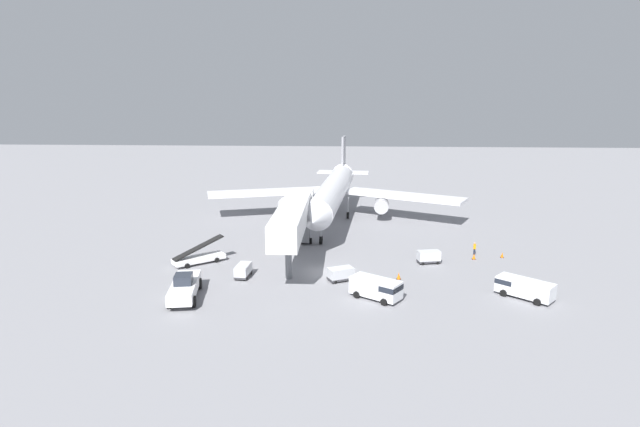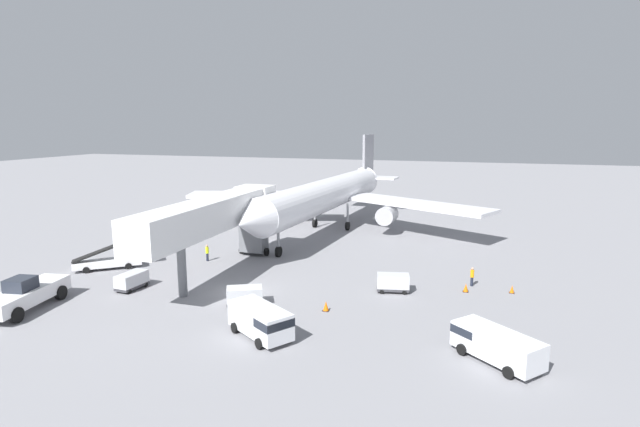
# 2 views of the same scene
# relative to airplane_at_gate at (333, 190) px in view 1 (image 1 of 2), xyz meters

# --- Properties ---
(ground_plane) EXTENTS (300.00, 300.00, 0.00)m
(ground_plane) POSITION_rel_airplane_at_gate_xyz_m (-0.00, -25.53, -4.63)
(ground_plane) COLOR gray
(airplane_at_gate) EXTENTS (41.37, 43.54, 11.87)m
(airplane_at_gate) POSITION_rel_airplane_at_gate_xyz_m (0.00, 0.00, 0.00)
(airplane_at_gate) COLOR silver
(airplane_at_gate) RESTS_ON ground
(jet_bridge) EXTENTS (3.47, 21.00, 7.18)m
(jet_bridge) POSITION_rel_airplane_at_gate_xyz_m (-3.90, -21.63, 0.79)
(jet_bridge) COLOR silver
(jet_bridge) RESTS_ON ground
(pushback_tug) EXTENTS (3.51, 7.48, 2.52)m
(pushback_tug) POSITION_rel_airplane_at_gate_xyz_m (-13.20, -33.74, -3.47)
(pushback_tug) COLOR white
(pushback_tug) RESTS_ON ground
(belt_loader_truck) EXTENTS (5.86, 5.25, 2.98)m
(belt_loader_truck) POSITION_rel_airplane_at_gate_xyz_m (-14.92, -23.25, -3.88)
(belt_loader_truck) COLOR white
(belt_loader_truck) RESTS_ON ground
(service_van_far_center) EXTENTS (5.31, 4.93, 1.81)m
(service_van_far_center) POSITION_rel_airplane_at_gate_xyz_m (19.41, -31.63, -3.57)
(service_van_far_center) COLOR silver
(service_van_far_center) RESTS_ON ground
(service_van_near_left) EXTENTS (5.20, 4.39, 1.98)m
(service_van_near_left) POSITION_rel_airplane_at_gate_xyz_m (5.28, -32.81, -3.49)
(service_van_near_left) COLOR silver
(service_van_near_left) RESTS_ON ground
(baggage_cart_far_right) EXTENTS (2.77, 1.75, 1.50)m
(baggage_cart_far_right) POSITION_rel_airplane_at_gate_xyz_m (11.86, -21.61, -3.80)
(baggage_cart_far_right) COLOR #38383D
(baggage_cart_far_right) RESTS_ON ground
(baggage_cart_far_left) EXTENTS (3.03, 2.51, 1.40)m
(baggage_cart_far_left) POSITION_rel_airplane_at_gate_xyz_m (1.72, -28.00, -3.85)
(baggage_cart_far_left) COLOR #38383D
(baggage_cart_far_left) RESTS_ON ground
(baggage_cart_rear_left) EXTENTS (1.51, 2.81, 1.40)m
(baggage_cart_rear_left) POSITION_rel_airplane_at_gate_xyz_m (-8.80, -27.53, -3.85)
(baggage_cart_rear_left) COLOR #38383D
(baggage_cart_rear_left) RESTS_ON ground
(ground_crew_worker_foreground) EXTENTS (0.43, 0.43, 1.62)m
(ground_crew_worker_foreground) POSITION_rel_airplane_at_gate_xyz_m (17.95, -18.06, -3.77)
(ground_crew_worker_foreground) COLOR #1E2333
(ground_crew_worker_foreground) RESTS_ON ground
(ground_crew_worker_midground) EXTENTS (0.42, 0.42, 1.67)m
(ground_crew_worker_midground) POSITION_rel_airplane_at_gate_xyz_m (-7.33, -18.04, -3.74)
(ground_crew_worker_midground) COLOR #1E2333
(ground_crew_worker_midground) RESTS_ON ground
(safety_cone_alpha) EXTENTS (0.46, 0.46, 0.70)m
(safety_cone_alpha) POSITION_rel_airplane_at_gate_xyz_m (17.52, -19.75, -4.28)
(safety_cone_alpha) COLOR black
(safety_cone_alpha) RESTS_ON ground
(safety_cone_bravo) EXTENTS (0.42, 0.42, 0.64)m
(safety_cone_bravo) POSITION_rel_airplane_at_gate_xyz_m (21.09, -18.89, -4.31)
(safety_cone_bravo) COLOR black
(safety_cone_bravo) RESTS_ON ground
(safety_cone_charlie) EXTENTS (0.48, 0.48, 0.73)m
(safety_cone_charlie) POSITION_rel_airplane_at_gate_xyz_m (7.88, -27.20, -4.27)
(safety_cone_charlie) COLOR black
(safety_cone_charlie) RESTS_ON ground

